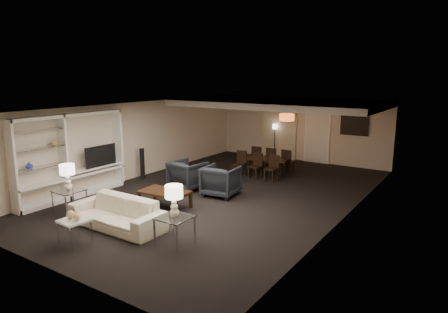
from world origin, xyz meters
name	(u,v)px	position (x,y,z in m)	size (l,w,h in m)	color
floor	(224,194)	(0.00, 0.00, 0.00)	(11.00, 11.00, 0.00)	black
ceiling	(224,107)	(0.00, 0.00, 2.50)	(7.00, 11.00, 0.02)	silver
wall_back	(301,129)	(0.00, 5.50, 1.25)	(7.00, 0.02, 2.50)	#C4B39E
wall_front	(46,202)	(0.00, -5.50, 1.25)	(7.00, 0.02, 2.50)	#C4B39E
wall_left	(136,140)	(-3.50, 0.00, 1.25)	(0.02, 11.00, 2.50)	#C4B39E
wall_right	(348,167)	(3.50, 0.00, 1.25)	(0.02, 11.00, 2.50)	#C4B39E
ceiling_soffit	(279,103)	(0.00, 3.50, 2.40)	(7.00, 4.00, 0.20)	silver
curtains	(279,129)	(-0.90, 5.42, 1.20)	(1.50, 0.12, 2.40)	beige
door	(317,136)	(0.70, 5.47, 1.05)	(0.90, 0.05, 2.10)	silver
painting	(354,126)	(2.10, 5.46, 1.55)	(0.95, 0.04, 0.65)	#142D38
media_unit	(72,156)	(-3.31, -2.60, 1.18)	(0.38, 3.40, 2.35)	white
pendant_light	(287,117)	(0.30, 3.50, 1.92)	(0.52, 0.52, 0.24)	#D8591E
sofa	(117,213)	(-0.58, -3.48, 0.34)	(2.31, 0.90, 0.67)	beige
coffee_table	(165,199)	(-0.58, -1.88, 0.23)	(1.27, 0.74, 0.45)	black
armchair_left	(188,175)	(-1.18, -0.18, 0.43)	(0.92, 0.94, 0.86)	black
armchair_right	(221,181)	(0.02, -0.18, 0.43)	(0.92, 0.94, 0.86)	black
side_table_left	(70,202)	(-2.28, -3.48, 0.30)	(0.63, 0.63, 0.59)	white
side_table_right	(175,231)	(1.12, -3.48, 0.30)	(0.63, 0.63, 0.59)	white
table_lamp_left	(68,177)	(-2.28, -3.48, 0.92)	(0.36, 0.36, 0.65)	beige
table_lamp_right	(174,201)	(1.12, -3.48, 0.92)	(0.36, 0.36, 0.65)	white
marble_table	(75,232)	(-0.58, -4.58, 0.26)	(0.53, 0.53, 0.53)	white
gold_gourd_a	(71,215)	(-0.68, -4.58, 0.61)	(0.17, 0.17, 0.17)	#E5BA79
gold_gourd_b	(77,217)	(-0.48, -4.58, 0.60)	(0.15, 0.15, 0.15)	#E0B077
television	(98,155)	(-3.28, -1.73, 1.05)	(0.14, 1.06, 0.61)	black
vase_blue	(29,165)	(-3.31, -3.83, 1.15)	(0.18, 0.18, 0.19)	#293BB4
vase_amber	(54,142)	(-3.31, -3.09, 1.64)	(0.15, 0.15, 0.16)	#B6923C
floor_speaker	(142,163)	(-3.20, -0.04, 0.51)	(0.11, 0.11, 1.02)	black
dining_table	(264,166)	(-0.11, 2.67, 0.28)	(1.62, 0.90, 0.57)	black
chair_nl	(240,164)	(-0.71, 2.02, 0.42)	(0.39, 0.39, 0.84)	black
chair_nm	(255,166)	(-0.11, 2.02, 0.42)	(0.39, 0.39, 0.84)	black
chair_nr	(271,168)	(0.49, 2.02, 0.42)	(0.39, 0.39, 0.84)	black
chair_fl	(258,157)	(-0.71, 3.32, 0.42)	(0.39, 0.39, 0.84)	black
chair_fm	(273,159)	(-0.11, 3.32, 0.42)	(0.39, 0.39, 0.84)	black
chair_fr	(288,161)	(0.49, 3.32, 0.42)	(0.39, 0.39, 0.84)	black
floor_lamp	(275,142)	(-0.98, 5.20, 0.71)	(0.21, 0.21, 1.42)	black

